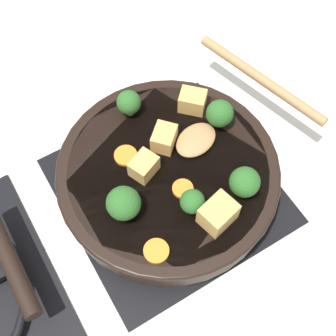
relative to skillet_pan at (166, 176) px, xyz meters
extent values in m
plane|color=silver|center=(0.00, 0.00, -0.05)|extent=(2.40, 2.40, 0.00)
cube|color=black|center=(0.00, 0.00, -0.05)|extent=(0.31, 0.31, 0.01)
torus|color=black|center=(0.00, 0.00, -0.03)|extent=(0.24, 0.24, 0.01)
cube|color=black|center=(0.00, 0.00, -0.03)|extent=(0.01, 0.23, 0.01)
cube|color=black|center=(0.00, 0.00, -0.03)|extent=(0.23, 0.01, 0.01)
cylinder|color=black|center=(0.00, 0.00, 0.00)|extent=(0.32, 0.32, 0.05)
cylinder|color=brown|center=(0.00, 0.00, 0.00)|extent=(0.29, 0.29, 0.04)
torus|color=black|center=(0.00, 0.00, 0.02)|extent=(0.32, 0.32, 0.01)
cylinder|color=black|center=(0.00, 0.24, 0.01)|extent=(0.18, 0.02, 0.02)
ellipsoid|color=#A87A4C|center=(0.02, -0.06, 0.03)|extent=(0.06, 0.08, 0.01)
cylinder|color=#A87A4C|center=(0.06, -0.21, 0.03)|extent=(0.24, 0.08, 0.02)
cube|color=tan|center=(0.01, 0.03, 0.04)|extent=(0.04, 0.05, 0.03)
cube|color=tan|center=(-0.10, -0.02, 0.04)|extent=(0.05, 0.05, 0.04)
cube|color=tan|center=(0.04, -0.02, 0.04)|extent=(0.05, 0.05, 0.03)
cube|color=tan|center=(0.07, -0.09, 0.04)|extent=(0.05, 0.05, 0.03)
cylinder|color=#709956|center=(-0.03, 0.08, 0.03)|extent=(0.01, 0.01, 0.01)
sphere|color=#285B23|center=(-0.03, 0.08, 0.05)|extent=(0.05, 0.05, 0.05)
cylinder|color=#709956|center=(-0.08, -0.07, 0.03)|extent=(0.01, 0.01, 0.01)
sphere|color=#285B23|center=(-0.08, -0.07, 0.05)|extent=(0.04, 0.04, 0.04)
cylinder|color=#709956|center=(-0.07, 0.00, 0.03)|extent=(0.01, 0.01, 0.01)
sphere|color=#285B23|center=(-0.07, 0.00, 0.05)|extent=(0.03, 0.03, 0.03)
cylinder|color=#709956|center=(0.03, -0.11, 0.03)|extent=(0.01, 0.01, 0.01)
sphere|color=#285B23|center=(0.03, -0.11, 0.05)|extent=(0.04, 0.04, 0.04)
cylinder|color=#709956|center=(0.11, 0.00, 0.03)|extent=(0.01, 0.01, 0.01)
sphere|color=#285B23|center=(0.11, 0.00, 0.05)|extent=(0.04, 0.04, 0.04)
cylinder|color=orange|center=(-0.04, 0.00, 0.02)|extent=(0.03, 0.03, 0.01)
cylinder|color=orange|center=(0.05, 0.04, 0.02)|extent=(0.03, 0.03, 0.01)
cylinder|color=orange|center=(-0.10, 0.07, 0.02)|extent=(0.03, 0.03, 0.01)
camera|label=1|loc=(-0.27, 0.16, 0.61)|focal=50.00mm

